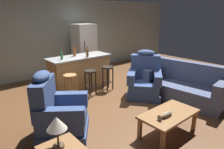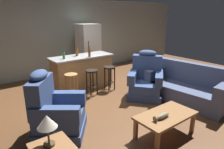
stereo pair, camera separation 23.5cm
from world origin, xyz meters
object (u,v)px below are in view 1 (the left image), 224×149
Objects in this scene: couch at (185,87)px; recliner_near_island at (144,80)px; coffee_table at (169,116)px; kitchen_island at (80,72)px; bottle_wine_dark at (74,52)px; fish_figurine at (166,115)px; bar_stool_left at (70,83)px; table_lamp at (57,125)px; bottle_tall_green at (87,53)px; bar_stool_right at (108,74)px; recliner_near_lamp at (58,113)px; bottle_short_amber at (62,56)px; refrigerator at (84,49)px; bar_stool_middle at (90,78)px.

couch is 1.02m from recliner_near_island.
couch reaches higher than coffee_table.
bottle_wine_dark is at bearing 136.63° from kitchen_island.
bar_stool_left is at bearing 99.95° from fish_figurine.
bottle_tall_green is (2.15, 2.60, 0.19)m from table_lamp.
coffee_table is at bearing -103.28° from bar_stool_right.
bar_stool_left and bar_stool_right have the same top height.
recliner_near_lamp reaches higher than bar_stool_right.
table_lamp reaches higher than bar_stool_left.
recliner_near_lamp is 2.10m from bottle_short_amber.
bottle_tall_green reaches higher than recliner_near_lamp.
bottle_wine_dark is (0.13, 3.20, 0.61)m from fish_figurine.
bar_stool_right is at bearing -103.39° from recliner_near_island.
refrigerator is at bearing 47.03° from bottle_wine_dark.
recliner_near_island is at bearing -57.08° from bottle_wine_dark.
kitchen_island is 0.60m from bottle_wine_dark.
bottle_short_amber is at bearing 165.35° from bottle_tall_green.
recliner_near_island is at bearing -58.06° from kitchen_island.
bottle_short_amber reaches higher than bar_stool_left.
bar_stool_left is 2.31× the size of bottle_tall_green.
refrigerator reaches higher than coffee_table.
bar_stool_right is 1.36m from bottle_short_amber.
coffee_table is at bearing -89.48° from bar_stool_middle.
bar_stool_right is 1.92m from refrigerator.
refrigerator is 1.52m from bottle_wine_dark.
coffee_table is 2.07m from table_lamp.
bar_stool_left is (-2.22, 1.81, 0.13)m from couch.
bottle_wine_dark is (-0.10, 0.09, 0.59)m from kitchen_island.
recliner_near_lamp is 1.76× the size of bar_stool_middle.
coffee_table is 2.68× the size of table_lamp.
bar_stool_left is (-1.66, 0.96, 0.05)m from recliner_near_island.
table_lamp is at bearing -123.53° from bottle_wine_dark.
couch is at bearing 21.22° from coffee_table.
refrigerator reaches higher than fish_figurine.
kitchen_island is at bearing 89.08° from coffee_table.
refrigerator is (2.98, 4.04, 0.01)m from table_lamp.
fish_figurine is 4.48m from refrigerator.
bar_stool_middle is 2.13m from refrigerator.
recliner_near_lamp is 3.94m from refrigerator.
recliner_near_lamp is 2.49m from bottle_wine_dark.
bar_stool_middle is at bearing -118.73° from refrigerator.
fish_figurine is 0.19× the size of kitchen_island.
recliner_near_lamp is 1.23m from table_lamp.
table_lamp is (-2.00, 0.21, 0.50)m from coffee_table.
bar_stool_left reaches higher than fish_figurine.
recliner_near_island is at bearing 54.75° from coffee_table.
kitchen_island is at bearing 129.77° from bar_stool_right.
bottle_wine_dark reaches higher than recliner_near_island.
recliner_near_lamp reaches higher than couch.
refrigerator is at bearing -87.18° from couch.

